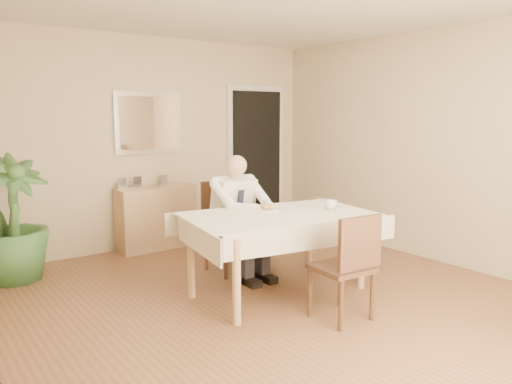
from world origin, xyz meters
TOP-DOWN VIEW (x-y plane):
  - room at (0.00, 0.00)m, footprint 5.00×5.02m
  - doorway at (1.55, 2.46)m, footprint 0.96×0.07m
  - mirror at (-0.09, 2.47)m, footprint 0.86×0.04m
  - dining_table at (0.15, 0.20)m, footprint 1.88×1.29m
  - chair_far at (0.15, 1.09)m, footprint 0.49×0.49m
  - chair_near at (0.19, -0.64)m, footprint 0.45×0.45m
  - seated_man at (0.15, 0.79)m, footprint 0.48×0.72m
  - plate at (0.17, 0.39)m, footprint 0.26×0.26m
  - food at (0.17, 0.39)m, footprint 0.14×0.14m
  - knife at (0.21, 0.33)m, footprint 0.01×0.13m
  - fork at (0.13, 0.33)m, footprint 0.01×0.13m
  - coffee_mug at (0.69, 0.08)m, footprint 0.14×0.14m
  - sideboard at (-0.09, 2.32)m, footprint 0.97×0.35m
  - photo_frame_left at (-0.49, 2.38)m, footprint 0.10×0.02m
  - photo_frame_center at (-0.30, 2.37)m, footprint 0.10×0.02m
  - photo_frame_right at (0.02, 2.33)m, footprint 0.10×0.02m
  - potted_palm at (-1.77, 2.04)m, footprint 0.91×0.91m

SIDE VIEW (x-z plane):
  - sideboard at x=-0.09m, z-range 0.00..0.77m
  - chair_near at x=0.19m, z-range 0.05..0.93m
  - chair_far at x=0.15m, z-range 0.06..1.02m
  - potted_palm at x=-1.77m, z-range 0.00..1.27m
  - dining_table at x=0.15m, z-range 0.29..1.04m
  - seated_man at x=0.15m, z-range 0.07..1.31m
  - plate at x=0.17m, z-range 0.75..0.77m
  - knife at x=0.21m, z-range 0.77..0.78m
  - fork at x=0.13m, z-range 0.77..0.78m
  - food at x=0.17m, z-range 0.76..0.81m
  - coffee_mug at x=0.69m, z-range 0.75..0.85m
  - photo_frame_left at x=-0.49m, z-range 0.77..0.91m
  - photo_frame_center at x=-0.30m, z-range 0.77..0.91m
  - photo_frame_right at x=0.02m, z-range 0.77..0.91m
  - doorway at x=1.55m, z-range -0.05..2.05m
  - room at x=0.00m, z-range 0.00..2.60m
  - mirror at x=-0.09m, z-range 1.17..1.93m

